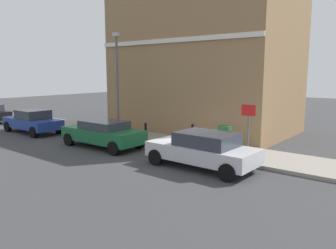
# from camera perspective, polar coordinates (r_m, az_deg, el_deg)

# --- Properties ---
(ground) EXTENTS (80.00, 80.00, 0.00)m
(ground) POSITION_cam_1_polar(r_m,az_deg,el_deg) (14.44, 3.13, -5.83)
(ground) COLOR #38383A
(sidewalk) EXTENTS (2.78, 30.00, 0.15)m
(sidewalk) POSITION_cam_1_polar(r_m,az_deg,el_deg) (19.62, -8.20, -1.72)
(sidewalk) COLOR gray
(sidewalk) RESTS_ON ground
(corner_building) EXTENTS (6.88, 10.63, 8.21)m
(corner_building) POSITION_cam_1_polar(r_m,az_deg,el_deg) (21.29, 6.22, 10.05)
(corner_building) COLOR olive
(corner_building) RESTS_ON ground
(car_silver) EXTENTS (1.99, 4.38, 1.41)m
(car_silver) POSITION_cam_1_polar(r_m,az_deg,el_deg) (12.92, 6.03, -4.24)
(car_silver) COLOR #B7B7BC
(car_silver) RESTS_ON ground
(car_green) EXTENTS (1.94, 4.39, 1.34)m
(car_green) POSITION_cam_1_polar(r_m,az_deg,el_deg) (16.70, -11.05, -1.42)
(car_green) COLOR #195933
(car_green) RESTS_ON ground
(car_blue) EXTENTS (1.91, 4.28, 1.42)m
(car_blue) POSITION_cam_1_polar(r_m,az_deg,el_deg) (21.95, -22.21, 0.55)
(car_blue) COLOR navy
(car_blue) RESTS_ON ground
(utility_cabinet) EXTENTS (0.46, 0.61, 1.15)m
(utility_cabinet) POSITION_cam_1_polar(r_m,az_deg,el_deg) (15.32, 9.70, -2.46)
(utility_cabinet) COLOR #1E4C28
(utility_cabinet) RESTS_ON sidewalk
(bollard_near_cabinet) EXTENTS (0.14, 0.14, 1.04)m
(bollard_near_cabinet) POSITION_cam_1_polar(r_m,az_deg,el_deg) (16.34, 4.21, -1.56)
(bollard_near_cabinet) COLOR black
(bollard_near_cabinet) RESTS_ON sidewalk
(bollard_far_kerb) EXTENTS (0.14, 0.14, 1.04)m
(bollard_far_kerb) POSITION_cam_1_polar(r_m,az_deg,el_deg) (16.61, -3.86, -1.38)
(bollard_far_kerb) COLOR black
(bollard_far_kerb) RESTS_ON sidewalk
(street_sign) EXTENTS (0.08, 0.60, 2.30)m
(street_sign) POSITION_cam_1_polar(r_m,az_deg,el_deg) (13.54, 13.61, 0.12)
(street_sign) COLOR #59595B
(street_sign) RESTS_ON sidewalk
(lamppost) EXTENTS (0.20, 0.44, 5.72)m
(lamppost) POSITION_cam_1_polar(r_m,az_deg,el_deg) (19.27, -8.71, 7.73)
(lamppost) COLOR #59595B
(lamppost) RESTS_ON sidewalk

